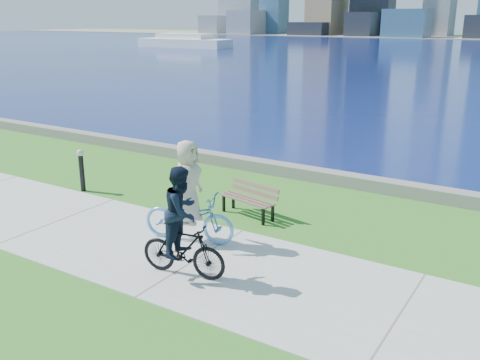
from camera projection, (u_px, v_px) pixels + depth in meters
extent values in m
plane|color=#2A6A1B|center=(196.00, 260.00, 10.56)|extent=(320.00, 320.00, 0.00)
cube|color=#B0B0AB|center=(196.00, 260.00, 10.56)|extent=(80.00, 3.50, 0.02)
cube|color=slate|center=(323.00, 176.00, 15.53)|extent=(90.00, 0.50, 0.35)
cube|color=slate|center=(216.00, 25.00, 151.10)|extent=(6.39, 8.99, 4.93)
cube|color=slate|center=(247.00, 22.00, 143.61)|extent=(7.52, 8.89, 6.22)
cube|color=black|center=(311.00, 29.00, 136.24)|extent=(9.47, 8.49, 3.29)
cube|color=black|center=(362.00, 24.00, 128.82)|extent=(6.53, 6.94, 5.68)
cube|color=navy|center=(407.00, 23.00, 121.94)|extent=(9.54, 8.11, 6.30)
cube|color=white|center=(184.00, 43.00, 83.49)|extent=(15.43, 4.41, 1.32)
cube|color=white|center=(184.00, 36.00, 83.18)|extent=(8.82, 3.31, 0.77)
cube|color=black|center=(224.00, 203.00, 13.15)|extent=(0.07, 0.07, 0.42)
cube|color=black|center=(263.00, 217.00, 12.29)|extent=(0.07, 0.07, 0.42)
cube|color=black|center=(233.00, 200.00, 13.38)|extent=(0.07, 0.07, 0.42)
cube|color=black|center=(273.00, 213.00, 12.52)|extent=(0.07, 0.07, 0.42)
cube|color=brown|center=(243.00, 201.00, 12.65)|extent=(1.47, 0.40, 0.04)
cube|color=brown|center=(247.00, 199.00, 12.75)|extent=(1.47, 0.40, 0.04)
cube|color=brown|center=(251.00, 198.00, 12.86)|extent=(1.47, 0.40, 0.04)
cube|color=brown|center=(254.00, 192.00, 12.90)|extent=(1.46, 0.36, 0.11)
cube|color=brown|center=(255.00, 186.00, 12.87)|extent=(1.46, 0.36, 0.11)
cylinder|color=black|center=(82.00, 173.00, 14.62)|extent=(0.13, 0.13, 1.04)
sphere|color=beige|center=(80.00, 153.00, 14.45)|extent=(0.19, 0.19, 0.19)
imported|color=#5E9DE6|center=(189.00, 217.00, 11.30)|extent=(1.16, 2.13, 1.06)
imported|color=beige|center=(188.00, 182.00, 11.07)|extent=(0.75, 0.98, 1.77)
imported|color=black|center=(183.00, 250.00, 9.77)|extent=(0.75, 1.74, 1.01)
imported|color=black|center=(182.00, 211.00, 9.55)|extent=(0.74, 0.89, 1.66)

